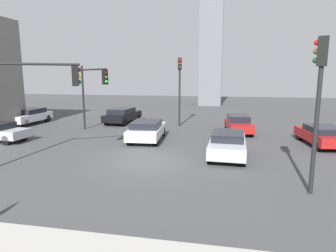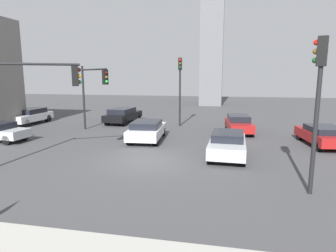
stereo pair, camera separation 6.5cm
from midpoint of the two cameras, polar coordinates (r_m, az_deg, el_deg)
name	(u,v)px [view 2 (the right image)]	position (r m, az deg, el deg)	size (l,w,h in m)	color
ground_plane	(148,161)	(14.87, -3.84, -6.93)	(95.09, 95.09, 0.00)	#424244
traffic_light_0	(318,88)	(11.42, 27.62, 6.71)	(0.49, 0.41, 5.61)	black
traffic_light_1	(180,79)	(24.79, 2.45, 9.16)	(0.37, 0.48, 5.77)	black
traffic_light_2	(94,85)	(22.33, -14.34, 7.82)	(3.30, 2.81, 5.05)	black
traffic_light_3	(34,89)	(15.31, -24.71, 6.64)	(3.64, 2.23, 5.11)	black
car_0	(227,144)	(15.79, 11.72, -3.46)	(2.00, 4.15, 1.32)	#ADB2B7
car_1	(30,116)	(28.70, -25.39, 1.83)	(1.92, 4.40, 1.39)	silver
car_2	(323,135)	(20.32, 28.28, -1.57)	(2.46, 4.51, 1.24)	maroon
car_3	(123,115)	(26.85, -8.80, 2.16)	(2.32, 4.80, 1.38)	black
car_4	(147,130)	(19.45, -4.07, -0.76)	(2.28, 4.52, 1.33)	silver
car_5	(239,123)	(22.66, 13.80, 0.49)	(2.09, 4.32, 1.33)	maroon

